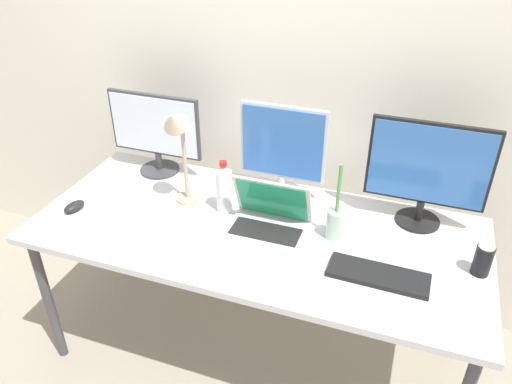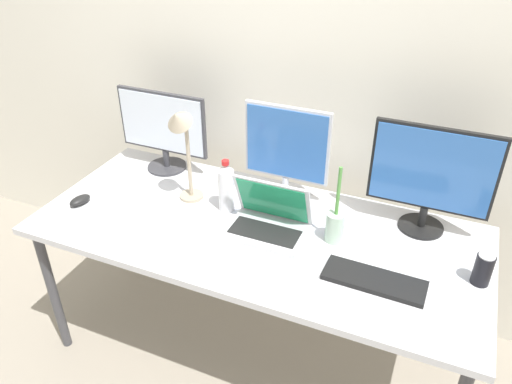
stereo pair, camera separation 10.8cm
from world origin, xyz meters
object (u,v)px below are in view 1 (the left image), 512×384
at_px(monitor_left, 155,131).
at_px(keyboard_main, 378,275).
at_px(monitor_center, 283,150).
at_px(bamboo_vase, 335,222).
at_px(work_desk, 256,238).
at_px(monitor_right, 428,170).
at_px(water_bottle, 224,188).
at_px(laptop_silver, 269,219).
at_px(keyboard_aux, 164,237).
at_px(mouse_by_keyboard, 74,206).
at_px(soda_can_near_keyboard, 483,260).
at_px(desk_lamp, 178,140).

distance_m(monitor_left, keyboard_main, 1.26).
bearing_deg(keyboard_main, monitor_center, 140.85).
bearing_deg(bamboo_vase, work_desk, -171.29).
bearing_deg(work_desk, monitor_center, 86.02).
relative_size(monitor_right, water_bottle, 1.98).
bearing_deg(water_bottle, laptop_silver, -18.28).
relative_size(work_desk, monitor_right, 3.90).
xyz_separation_m(keyboard_aux, mouse_by_keyboard, (-0.48, 0.06, 0.01)).
height_order(laptop_silver, keyboard_main, laptop_silver).
height_order(monitor_left, water_bottle, monitor_left).
bearing_deg(monitor_center, monitor_left, 179.40).
height_order(keyboard_main, mouse_by_keyboard, mouse_by_keyboard).
relative_size(keyboard_main, soda_can_near_keyboard, 2.94).
bearing_deg(desk_lamp, monitor_center, 30.58).
xyz_separation_m(mouse_by_keyboard, water_bottle, (0.63, 0.23, 0.09)).
bearing_deg(laptop_silver, keyboard_main, -17.08).
relative_size(keyboard_main, bamboo_vase, 1.09).
distance_m(soda_can_near_keyboard, bamboo_vase, 0.56).
height_order(mouse_by_keyboard, soda_can_near_keyboard, soda_can_near_keyboard).
bearing_deg(desk_lamp, monitor_left, 136.99).
relative_size(monitor_right, laptop_silver, 1.49).
distance_m(laptop_silver, mouse_by_keyboard, 0.88).
distance_m(work_desk, keyboard_aux, 0.39).
relative_size(keyboard_aux, bamboo_vase, 1.27).
relative_size(monitor_left, keyboard_aux, 1.09).
xyz_separation_m(monitor_left, desk_lamp, (0.26, -0.24, 0.10)).
relative_size(monitor_right, keyboard_aux, 1.12).
bearing_deg(soda_can_near_keyboard, mouse_by_keyboard, -174.74).
distance_m(laptop_silver, keyboard_main, 0.50).
relative_size(work_desk, keyboard_aux, 4.38).
distance_m(monitor_center, laptop_silver, 0.34).
relative_size(keyboard_main, mouse_by_keyboard, 3.58).
distance_m(monitor_center, soda_can_near_keyboard, 0.92).
bearing_deg(bamboo_vase, soda_can_near_keyboard, -3.82).
relative_size(laptop_silver, keyboard_aux, 0.76).
bearing_deg(monitor_right, monitor_center, 178.20).
bearing_deg(laptop_silver, soda_can_near_keyboard, 0.40).
relative_size(laptop_silver, soda_can_near_keyboard, 2.60).
distance_m(monitor_right, bamboo_vase, 0.43).
relative_size(laptop_silver, mouse_by_keyboard, 3.15).
bearing_deg(monitor_right, water_bottle, -166.69).
xyz_separation_m(work_desk, mouse_by_keyboard, (-0.81, -0.14, 0.07)).
height_order(monitor_left, laptop_silver, monitor_left).
xyz_separation_m(monitor_center, soda_can_near_keyboard, (0.86, -0.28, -0.17)).
distance_m(monitor_right, keyboard_aux, 1.11).
distance_m(monitor_left, laptop_silver, 0.76).
distance_m(keyboard_aux, mouse_by_keyboard, 0.48).
relative_size(monitor_left, soda_can_near_keyboard, 3.73).
distance_m(monitor_center, desk_lamp, 0.46).
relative_size(monitor_right, mouse_by_keyboard, 4.69).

